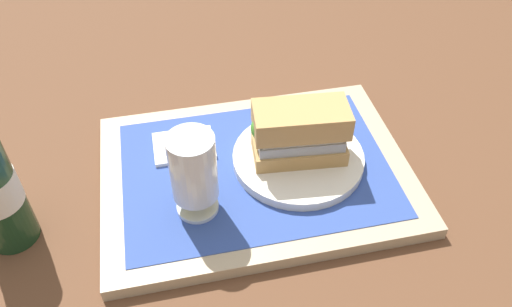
# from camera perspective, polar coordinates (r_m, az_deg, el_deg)

# --- Properties ---
(ground_plane) EXTENTS (3.00, 3.00, 0.00)m
(ground_plane) POSITION_cam_1_polar(r_m,az_deg,el_deg) (0.76, 0.00, -2.72)
(ground_plane) COLOR brown
(tray) EXTENTS (0.44, 0.32, 0.02)m
(tray) POSITION_cam_1_polar(r_m,az_deg,el_deg) (0.75, 0.00, -2.19)
(tray) COLOR tan
(tray) RESTS_ON ground_plane
(placemat) EXTENTS (0.38, 0.27, 0.00)m
(placemat) POSITION_cam_1_polar(r_m,az_deg,el_deg) (0.74, 0.00, -1.63)
(placemat) COLOR #2D4793
(placemat) RESTS_ON tray
(plate) EXTENTS (0.19, 0.19, 0.01)m
(plate) POSITION_cam_1_polar(r_m,az_deg,el_deg) (0.75, 4.64, -0.42)
(plate) COLOR silver
(plate) RESTS_ON placemat
(sandwich) EXTENTS (0.14, 0.08, 0.08)m
(sandwich) POSITION_cam_1_polar(r_m,az_deg,el_deg) (0.72, 4.60, 2.42)
(sandwich) COLOR tan
(sandwich) RESTS_ON plate
(beer_glass) EXTENTS (0.06, 0.06, 0.12)m
(beer_glass) POSITION_cam_1_polar(r_m,az_deg,el_deg) (0.65, -6.90, -2.13)
(beer_glass) COLOR silver
(beer_glass) RESTS_ON placemat
(napkin_folded) EXTENTS (0.09, 0.07, 0.01)m
(napkin_folded) POSITION_cam_1_polar(r_m,az_deg,el_deg) (0.78, -7.96, 0.87)
(napkin_folded) COLOR white
(napkin_folded) RESTS_ON placemat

